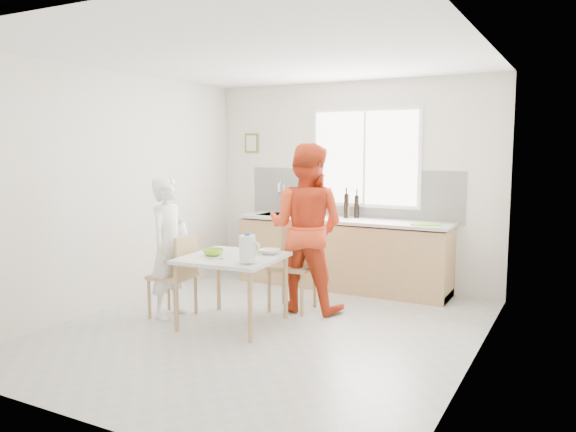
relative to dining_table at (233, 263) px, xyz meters
name	(u,v)px	position (x,y,z in m)	size (l,w,h in m)	color
ground	(266,329)	(0.38, 0.03, -0.65)	(4.50, 4.50, 0.00)	#B7B7B2
room_shell	(266,167)	(0.38, 0.03, 0.99)	(4.50, 4.50, 4.50)	silver
window	(365,158)	(0.58, 2.25, 1.05)	(1.50, 0.06, 1.30)	white
backsplash	(351,193)	(0.38, 2.27, 0.57)	(3.00, 0.02, 0.65)	white
picture_frame	(252,143)	(-1.17, 2.26, 1.25)	(0.22, 0.03, 0.28)	#507D39
kitchen_counter	(341,256)	(0.38, 1.98, -0.23)	(2.84, 0.64, 1.37)	tan
dining_table	(233,263)	(0.00, 0.00, 0.00)	(1.02, 1.02, 0.73)	silver
chair_left	(177,272)	(-0.68, -0.06, -0.15)	(0.45, 0.45, 0.90)	tan
chair_far	(295,261)	(0.28, 0.85, -0.10)	(0.50, 0.50, 1.00)	tan
person_white	(169,247)	(-0.78, -0.06, 0.11)	(0.56, 0.37, 1.53)	white
person_red	(306,228)	(0.41, 0.86, 0.29)	(0.91, 0.71, 1.88)	red
bowl_green	(213,252)	(-0.20, -0.07, 0.11)	(0.21, 0.21, 0.07)	#8DCF2F
bowl_white	(269,252)	(0.28, 0.27, 0.10)	(0.21, 0.21, 0.05)	silver
milk_jug	(248,248)	(0.35, -0.25, 0.23)	(0.22, 0.16, 0.28)	white
green_box	(254,248)	(0.08, 0.29, 0.12)	(0.10, 0.10, 0.09)	#7BBD2B
spoon	(215,258)	(-0.06, -0.23, 0.08)	(0.01, 0.01, 0.16)	#A5A5AA
cutting_board	(425,224)	(1.49, 1.90, 0.28)	(0.35, 0.25, 0.01)	#6BBB2B
wine_bottle_a	(346,206)	(0.41, 2.05, 0.43)	(0.07, 0.07, 0.32)	black
wine_bottle_b	(357,206)	(0.52, 2.14, 0.42)	(0.07, 0.07, 0.30)	black
jar_amber	(347,212)	(0.42, 2.05, 0.35)	(0.06, 0.06, 0.16)	#92521F
soap_bottle	(292,207)	(-0.45, 2.16, 0.36)	(0.08, 0.09, 0.19)	#999999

